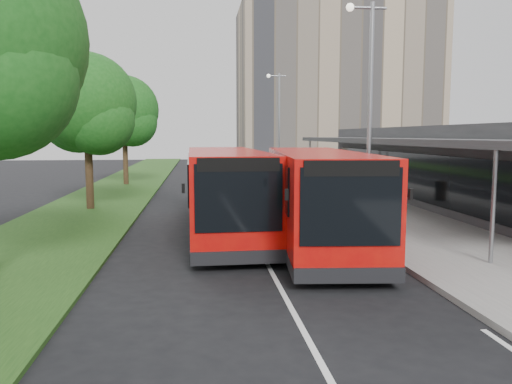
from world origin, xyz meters
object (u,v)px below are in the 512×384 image
Objects in this scene: lamp_post_far at (278,120)px; bus_second at (225,191)px; tree_mid at (87,109)px; tree_far at (124,115)px; lamp_post_near at (368,102)px; car_far at (208,161)px; bus_main at (316,196)px; car_near at (233,164)px; litter_bin at (353,192)px; bollard at (300,179)px.

bus_second is (-5.05, -19.35, -3.17)m from lamp_post_far.
tree_far reaches higher than tree_mid.
car_far is (-4.88, 41.03, -4.08)m from lamp_post_near.
lamp_post_near is 41.52m from car_far.
bus_main is 36.63m from car_near.
litter_bin is at bearing 70.33° from bus_main.
bus_second is 3.29× the size of car_near.
bus_second is at bearing -72.44° from car_far.
tree_far reaches higher than bollard.
litter_bin is (1.94, -12.45, -4.06)m from lamp_post_far.
bus_second reaches higher than bollard.
tree_mid is at bearing -90.00° from tree_far.
car_near is (-4.29, 27.77, -0.10)m from litter_bin.
tree_far is at bearing 107.39° from bus_second.
tree_far is 22.07m from lamp_post_near.
car_far is at bearing 98.79° from bus_main.
lamp_post_near is 5.99m from bus_second.
lamp_post_near is (11.13, -19.05, -0.29)m from tree_far.
car_near is (2.69, 34.68, -0.99)m from bus_second.
bollard is 20.25m from car_near.
car_far is at bearing 96.78° from lamp_post_near.
bus_main is 16.89m from bollard.
bus_second is (6.08, -18.40, -3.46)m from tree_far.
lamp_post_far is 7.88× the size of litter_bin.
lamp_post_far is (11.13, 12.95, -0.06)m from tree_mid.
lamp_post_far is at bearing 4.87° from tree_far.
bollard reaches higher than car_near.
car_far is at bearing 118.01° from car_near.
bus_second is 15.80m from bollard.
lamp_post_near reaches higher than car_far.
lamp_post_far is 20.25m from bus_second.
bus_main is (8.98, -20.35, -3.45)m from tree_far.
litter_bin is (13.06, 0.50, -4.12)m from tree_mid.
bus_second is 34.80m from car_near.
car_near is (-0.21, 36.62, -1.00)m from bus_main.
car_near is at bearing 98.72° from lamp_post_far.
bus_second is at bearing -135.32° from litter_bin.
car_near is at bearing 61.66° from tree_far.
bollard is at bearing -77.07° from car_near.
litter_bin is 0.31× the size of car_near.
lamp_post_far is 2.05× the size of car_far.
bollard is at bearing -59.85° from car_far.
bus_main is at bearing -85.57° from car_near.
bus_main is 1.02× the size of bus_second.
litter_bin is 34.16m from car_far.
lamp_post_far is 13.24m from litter_bin.
tree_mid is at bearing -177.81° from litter_bin.
tree_mid is 13.17m from lamp_post_near.
bus_main is 2.80× the size of car_far.
litter_bin is at bearing 2.19° from tree_mid.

